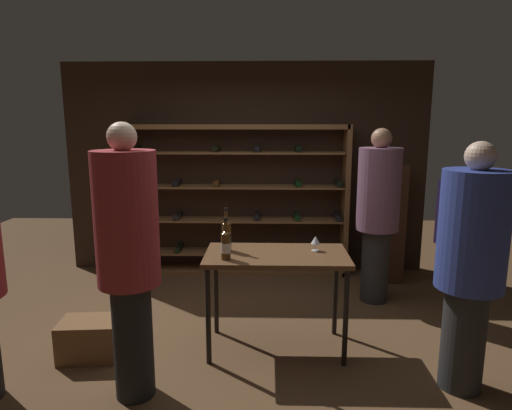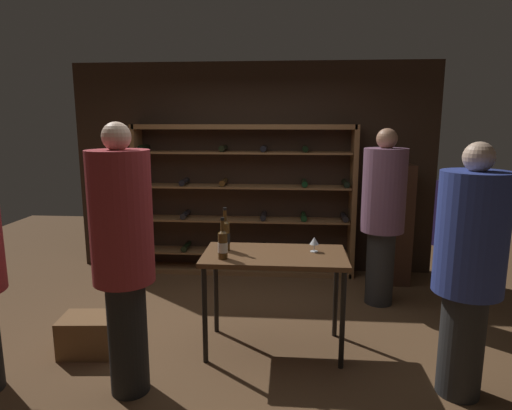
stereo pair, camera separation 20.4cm
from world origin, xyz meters
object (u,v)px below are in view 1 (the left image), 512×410
person_host_in_suit (471,258)px  wine_glass_stemmed_right (316,241)px  person_bystander_red_print (128,251)px  wine_bottle_black_capsule (226,245)px  wine_rack (236,201)px  display_cabinet (384,223)px  tasting_table (276,264)px  wine_crate (90,339)px  person_guest_blue_shirt (378,208)px  wine_bottle_red_label (227,235)px

person_host_in_suit → wine_glass_stemmed_right: bearing=22.3°
person_bystander_red_print → wine_glass_stemmed_right: size_ratio=15.18×
person_host_in_suit → wine_glass_stemmed_right: size_ratio=14.18×
wine_bottle_black_capsule → wine_rack: bearing=91.8°
wine_bottle_black_capsule → display_cabinet: bearing=47.3°
wine_glass_stemmed_right → tasting_table: bearing=-165.8°
wine_rack → wine_crate: 2.56m
display_cabinet → person_host_in_suit: bearing=-89.8°
tasting_table → person_bystander_red_print: size_ratio=0.61×
wine_rack → wine_crate: size_ratio=5.92×
display_cabinet → wine_glass_stemmed_right: bearing=-121.6°
person_bystander_red_print → wine_bottle_black_capsule: (0.63, 0.53, -0.10)m
wine_rack → person_host_in_suit: bearing=-53.5°
person_host_in_suit → wine_glass_stemmed_right: (-1.04, 0.63, -0.05)m
person_host_in_suit → wine_glass_stemmed_right: 1.22m
person_guest_blue_shirt → wine_bottle_red_label: (-1.55, -1.02, -0.04)m
person_bystander_red_print → wine_glass_stemmed_right: person_bystander_red_print is taller
person_bystander_red_print → person_host_in_suit: (2.42, 0.16, -0.08)m
person_guest_blue_shirt → person_bystander_red_print: bearing=-9.6°
person_bystander_red_print → wine_bottle_black_capsule: size_ratio=5.73×
wine_crate → wine_bottle_red_label: (1.15, 0.26, 0.84)m
tasting_table → wine_bottle_black_capsule: size_ratio=3.52×
wine_rack → person_bystander_red_print: bearing=-101.8°
wine_bottle_red_label → person_host_in_suit: bearing=-18.8°
wine_rack → tasting_table: 2.04m
person_guest_blue_shirt → wine_glass_stemmed_right: size_ratio=14.66×
tasting_table → wine_bottle_red_label: wine_bottle_red_label is taller
tasting_table → person_host_in_suit: bearing=-21.6°
wine_bottle_red_label → wine_glass_stemmed_right: bearing=1.2°
person_bystander_red_print → display_cabinet: size_ratio=1.34×
person_bystander_red_print → wine_crate: bearing=90.3°
person_guest_blue_shirt → wine_bottle_black_capsule: person_guest_blue_shirt is taller
wine_bottle_black_capsule → wine_bottle_red_label: size_ratio=0.91×
display_cabinet → wine_bottle_black_capsule: 2.65m
wine_rack → tasting_table: size_ratio=2.34×
wine_bottle_red_label → wine_glass_stemmed_right: size_ratio=2.91×
wine_crate → tasting_table: bearing=7.0°
wine_crate → wine_bottle_black_capsule: bearing=1.0°
person_bystander_red_print → person_guest_blue_shirt: (2.16, 1.80, -0.05)m
person_bystander_red_print → person_guest_blue_shirt: 2.81m
person_bystander_red_print → wine_glass_stemmed_right: 1.60m
wine_bottle_black_capsule → tasting_table: bearing=22.6°
tasting_table → person_guest_blue_shirt: person_guest_blue_shirt is taller
wine_crate → display_cabinet: (2.96, 1.96, 0.57)m
tasting_table → wine_glass_stemmed_right: bearing=14.2°
wine_rack → display_cabinet: wine_rack is taller
person_guest_blue_shirt → wine_bottle_red_label: bearing=-16.1°
tasting_table → wine_crate: tasting_table is taller
person_host_in_suit → person_guest_blue_shirt: (-0.26, 1.64, 0.04)m
wine_rack → wine_crate: bearing=-116.9°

